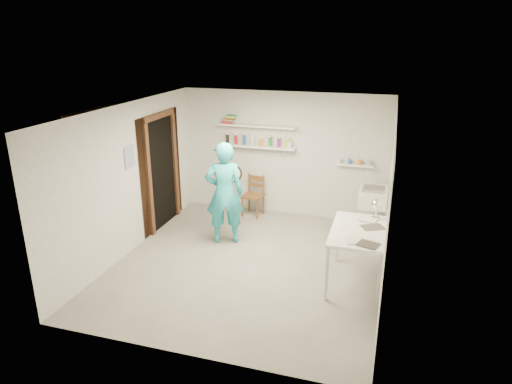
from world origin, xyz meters
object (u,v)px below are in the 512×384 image
(belfast_sink, at_px, (373,197))
(desk_lamp, at_px, (377,204))
(work_table, at_px, (356,256))
(wall_clock, at_px, (233,174))
(man, at_px, (224,193))
(wooden_chair, at_px, (253,196))

(belfast_sink, relative_size, desk_lamp, 3.86)
(work_table, relative_size, desk_lamp, 8.00)
(wall_clock, bearing_deg, man, -133.11)
(work_table, bearing_deg, belfast_sink, 86.51)
(belfast_sink, xyz_separation_m, man, (-2.38, -1.05, 0.18))
(man, height_order, wall_clock, man)
(wooden_chair, distance_m, work_table, 2.97)
(wall_clock, height_order, wooden_chair, wall_clock)
(wooden_chair, bearing_deg, belfast_sink, 3.50)
(belfast_sink, xyz_separation_m, work_table, (-0.11, -1.80, -0.29))
(wooden_chair, xyz_separation_m, work_table, (2.16, -2.03, 0.01))
(man, xyz_separation_m, wooden_chair, (0.11, 1.28, -0.48))
(man, height_order, desk_lamp, man)
(belfast_sink, height_order, man, man)
(work_table, bearing_deg, man, 161.55)
(wooden_chair, bearing_deg, desk_lamp, -23.69)
(belfast_sink, bearing_deg, man, -156.25)
(belfast_sink, bearing_deg, wall_clock, -159.87)
(belfast_sink, height_order, wooden_chair, belfast_sink)
(work_table, bearing_deg, wooden_chair, 136.73)
(man, xyz_separation_m, desk_lamp, (2.47, -0.26, 0.17))
(man, relative_size, wall_clock, 5.56)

